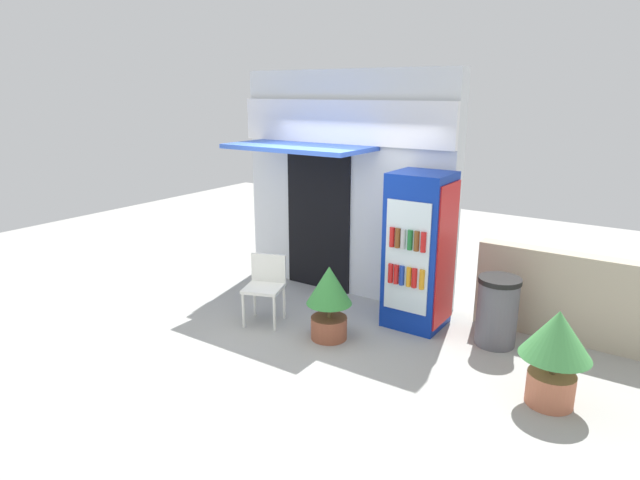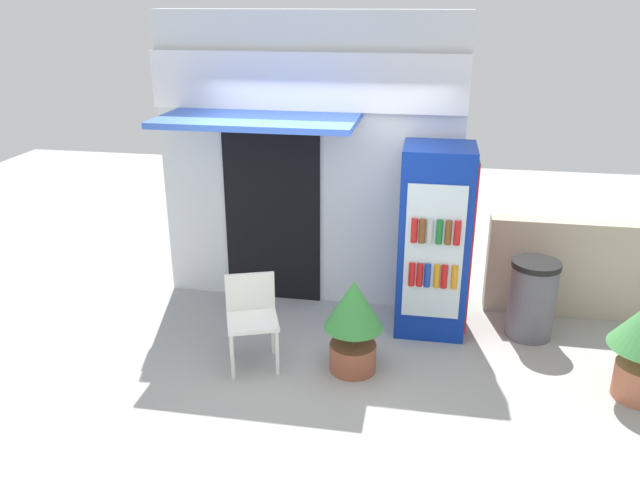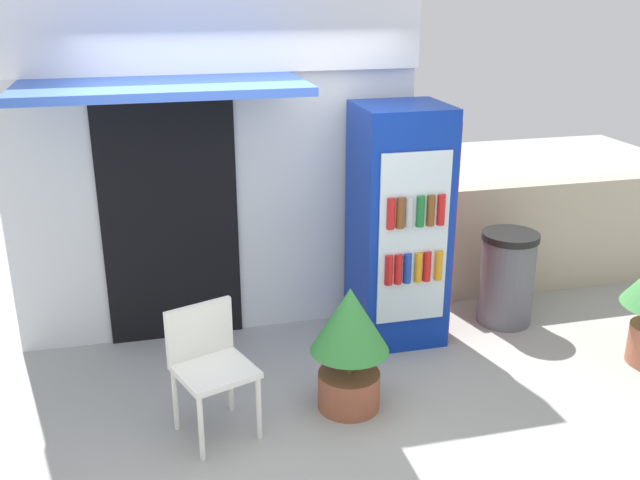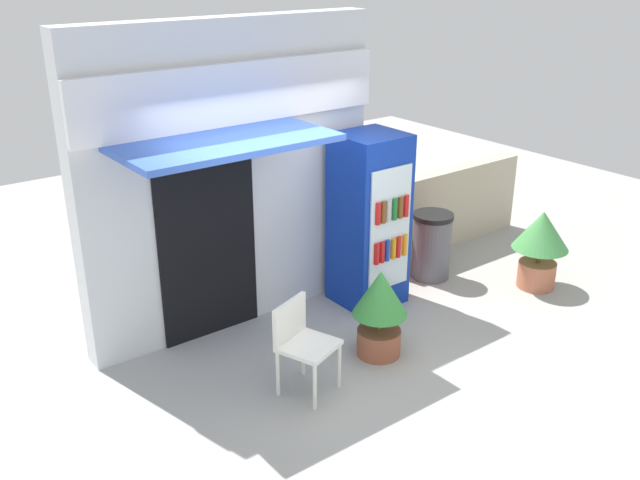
% 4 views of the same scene
% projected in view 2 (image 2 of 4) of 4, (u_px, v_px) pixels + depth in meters
% --- Properties ---
extents(ground, '(16.00, 16.00, 0.00)m').
position_uv_depth(ground, '(305.00, 365.00, 6.05)').
color(ground, '#A3A39E').
extents(storefront_building, '(3.30, 1.26, 3.18)m').
position_uv_depth(storefront_building, '(307.00, 159.00, 6.90)').
color(storefront_building, silver).
rests_on(storefront_building, ground).
extents(drink_cooler, '(0.72, 0.73, 1.96)m').
position_uv_depth(drink_cooler, '(435.00, 241.00, 6.41)').
color(drink_cooler, '#0C2D9E').
rests_on(drink_cooler, ground).
extents(plastic_chair, '(0.59, 0.58, 0.86)m').
position_uv_depth(plastic_chair, '(252.00, 312.00, 5.94)').
color(plastic_chair, white).
rests_on(plastic_chair, ground).
extents(potted_plant_near_shop, '(0.55, 0.55, 0.91)m').
position_uv_depth(potted_plant_near_shop, '(354.00, 319.00, 5.79)').
color(potted_plant_near_shop, '#995138').
rests_on(potted_plant_near_shop, ground).
extents(trash_bin, '(0.49, 0.49, 0.83)m').
position_uv_depth(trash_bin, '(532.00, 299.00, 6.44)').
color(trash_bin, '#595960').
rests_on(trash_bin, ground).
extents(stone_boundary_wall, '(2.58, 0.24, 1.08)m').
position_uv_depth(stone_boundary_wall, '(610.00, 270.00, 6.81)').
color(stone_boundary_wall, '#B7AD93').
rests_on(stone_boundary_wall, ground).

